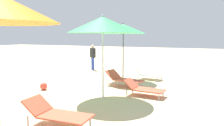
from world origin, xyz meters
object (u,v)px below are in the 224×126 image
object	(u,v)px
lounger_farthest_inland	(124,79)
umbrella_farthest	(123,29)
lounger_third_shoreside	(144,88)
lounger_second_shoreside	(57,113)
lounger_farthest_shoreside	(149,74)
beach_ball	(44,86)
person_walking_near	(93,55)
umbrella_third	(103,25)

from	to	relation	value
lounger_farthest_inland	umbrella_farthest	bearing A→B (deg)	123.63
lounger_third_shoreside	umbrella_farthest	distance (m)	3.39
lounger_second_shoreside	umbrella_farthest	bearing A→B (deg)	92.62
lounger_second_shoreside	lounger_farthest_shoreside	distance (m)	6.41
lounger_farthest_inland	lounger_second_shoreside	bearing A→B (deg)	-78.06
umbrella_farthest	beach_ball	xyz separation A→B (m)	(-2.17, -2.89, -2.26)
lounger_farthest_shoreside	person_walking_near	world-z (taller)	person_walking_near
lounger_farthest_inland	person_walking_near	size ratio (longest dim) A/B	1.05
lounger_second_shoreside	beach_ball	size ratio (longest dim) A/B	5.60
umbrella_third	umbrella_farthest	size ratio (longest dim) A/B	1.03
lounger_farthest_inland	person_walking_near	world-z (taller)	person_walking_near
umbrella_farthest	lounger_farthest_inland	xyz separation A→B (m)	(0.45, -1.04, -2.07)
beach_ball	person_walking_near	bearing A→B (deg)	98.63
lounger_second_shoreside	lounger_farthest_shoreside	size ratio (longest dim) A/B	1.24
lounger_third_shoreside	person_walking_near	size ratio (longest dim) A/B	0.91
lounger_farthest_inland	beach_ball	bearing A→B (deg)	-134.59
lounger_third_shoreside	lounger_farthest_inland	size ratio (longest dim) A/B	0.87
lounger_farthest_shoreside	umbrella_farthest	bearing A→B (deg)	-128.70
umbrella_third	beach_ball	distance (m)	3.55
lounger_farthest_shoreside	lounger_second_shoreside	bearing A→B (deg)	-84.99
umbrella_farthest	lounger_farthest_inland	size ratio (longest dim) A/B	1.64
beach_ball	lounger_farthest_shoreside	bearing A→B (deg)	50.35
umbrella_third	lounger_farthest_shoreside	bearing A→B (deg)	83.43
umbrella_third	lounger_farthest_inland	distance (m)	2.92
lounger_second_shoreside	person_walking_near	distance (m)	8.62
lounger_second_shoreside	lounger_farthest_inland	xyz separation A→B (m)	(-0.13, 4.45, 0.00)
umbrella_farthest	lounger_farthest_shoreside	xyz separation A→B (m)	(0.98, 0.91, -2.15)
umbrella_third	lounger_third_shoreside	distance (m)	2.62
lounger_farthest_shoreside	lounger_farthest_inland	bearing A→B (deg)	-96.63
lounger_second_shoreside	lounger_third_shoreside	distance (m)	3.57
umbrella_farthest	umbrella_third	bearing A→B (deg)	-80.24
umbrella_third	person_walking_near	distance (m)	6.59
lounger_third_shoreside	beach_ball	xyz separation A→B (m)	(-3.79, -0.81, -0.13)
lounger_second_shoreside	lounger_farthest_inland	world-z (taller)	lounger_farthest_inland
umbrella_third	beach_ball	bearing A→B (deg)	176.54
lounger_farthest_inland	umbrella_third	bearing A→B (deg)	-77.71
umbrella_farthest	lounger_farthest_shoreside	distance (m)	2.53
lounger_second_shoreside	person_walking_near	world-z (taller)	person_walking_near
lounger_farthest_shoreside	beach_ball	size ratio (longest dim) A/B	4.52
person_walking_near	lounger_second_shoreside	bearing A→B (deg)	-122.92
lounger_farthest_shoreside	person_walking_near	size ratio (longest dim) A/B	0.83
umbrella_third	beach_ball	world-z (taller)	umbrella_third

